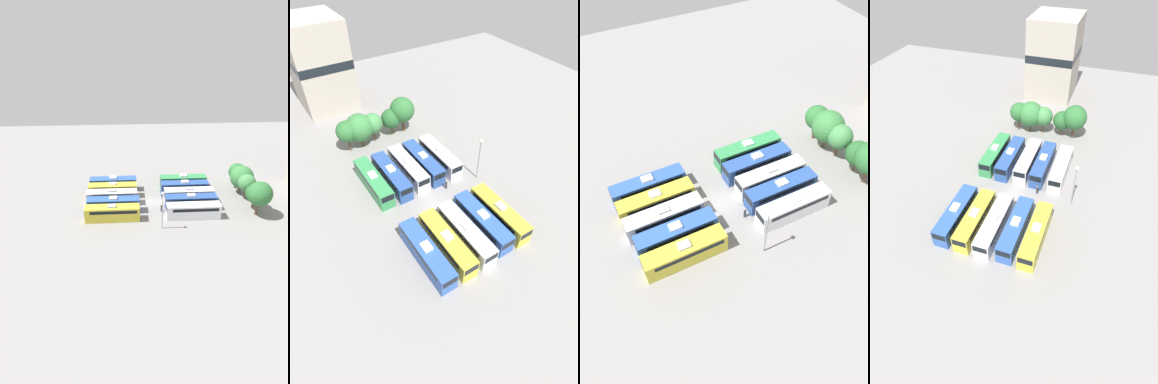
% 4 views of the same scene
% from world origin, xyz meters
% --- Properties ---
extents(ground_plane, '(124.56, 124.56, 0.00)m').
position_xyz_m(ground_plane, '(0.00, 0.00, 0.00)').
color(ground_plane, gray).
extents(bus_0, '(2.46, 10.94, 3.43)m').
position_xyz_m(bus_0, '(-6.44, -8.40, 1.69)').
color(bus_0, '#2D56A8').
rests_on(bus_0, ground_plane).
extents(bus_1, '(2.46, 10.94, 3.43)m').
position_xyz_m(bus_1, '(-3.21, -8.41, 1.69)').
color(bus_1, gold).
rests_on(bus_1, ground_plane).
extents(bus_2, '(2.46, 10.94, 3.43)m').
position_xyz_m(bus_2, '(-0.04, -8.44, 1.69)').
color(bus_2, silver).
rests_on(bus_2, ground_plane).
extents(bus_3, '(2.46, 10.94, 3.43)m').
position_xyz_m(bus_3, '(3.25, -8.06, 1.69)').
color(bus_3, '#2D56A8').
rests_on(bus_3, ground_plane).
extents(bus_4, '(2.46, 10.94, 3.43)m').
position_xyz_m(bus_4, '(6.43, -8.21, 1.69)').
color(bus_4, gold).
rests_on(bus_4, ground_plane).
extents(bus_5, '(2.46, 10.94, 3.43)m').
position_xyz_m(bus_5, '(-6.50, 8.27, 1.69)').
color(bus_5, '#338C4C').
rests_on(bus_5, ground_plane).
extents(bus_6, '(2.46, 10.94, 3.43)m').
position_xyz_m(bus_6, '(-3.31, 8.06, 1.69)').
color(bus_6, '#284C93').
rests_on(bus_6, ground_plane).
extents(bus_7, '(2.46, 10.94, 3.43)m').
position_xyz_m(bus_7, '(0.11, 8.40, 1.69)').
color(bus_7, silver).
rests_on(bus_7, ground_plane).
extents(bus_8, '(2.46, 10.94, 3.43)m').
position_xyz_m(bus_8, '(3.08, 8.29, 1.69)').
color(bus_8, '#284C93').
rests_on(bus_8, ground_plane).
extents(bus_9, '(2.46, 10.94, 3.43)m').
position_xyz_m(bus_9, '(6.50, 8.13, 1.69)').
color(bus_9, white).
rests_on(bus_9, ground_plane).
extents(worker_person, '(0.36, 0.36, 1.70)m').
position_xyz_m(worker_person, '(3.80, 1.94, 0.79)').
color(worker_person, '#333338').
rests_on(worker_person, ground_plane).
extents(light_pole, '(0.60, 0.60, 7.98)m').
position_xyz_m(light_pole, '(9.92, 1.34, 5.39)').
color(light_pole, gray).
rests_on(light_pole, ground_plane).
extents(tree_0, '(4.02, 4.02, 6.26)m').
position_xyz_m(tree_0, '(-5.84, 20.90, 4.23)').
color(tree_0, brown).
rests_on(tree_0, ground_plane).
extents(tree_1, '(5.30, 5.30, 6.73)m').
position_xyz_m(tree_1, '(-3.26, 21.16, 4.06)').
color(tree_1, brown).
rests_on(tree_1, ground_plane).
extents(tree_2, '(3.98, 3.98, 5.94)m').
position_xyz_m(tree_2, '(-0.46, 21.35, 3.92)').
color(tree_2, brown).
rests_on(tree_2, ground_plane).
extents(tree_3, '(3.90, 3.90, 5.54)m').
position_xyz_m(tree_3, '(3.59, 21.60, 3.58)').
color(tree_3, brown).
rests_on(tree_3, ground_plane).
extents(tree_4, '(5.01, 5.01, 7.37)m').
position_xyz_m(tree_4, '(6.20, 21.40, 4.84)').
color(tree_4, brown).
rests_on(tree_4, ground_plane).
extents(depot_building, '(11.39, 12.63, 18.83)m').
position_xyz_m(depot_building, '(-3.35, 41.00, 9.50)').
color(depot_building, '#B2A899').
rests_on(depot_building, ground_plane).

